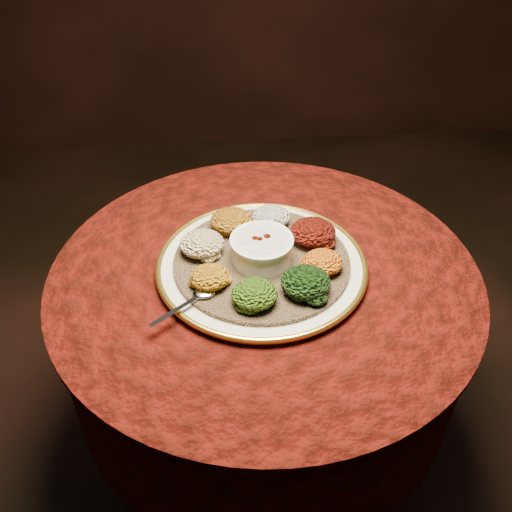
{
  "coord_description": "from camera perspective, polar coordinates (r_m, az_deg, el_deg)",
  "views": [
    {
      "loc": [
        -0.09,
        -0.96,
        1.57
      ],
      "look_at": [
        -0.02,
        0.02,
        0.76
      ],
      "focal_mm": 40.0,
      "sensor_mm": 36.0,
      "label": 1
    }
  ],
  "objects": [
    {
      "name": "portion_ayib",
      "position": [
        1.35,
        1.53,
        3.95
      ],
      "size": [
        0.09,
        0.09,
        0.04
      ],
      "primitive_type": "ellipsoid",
      "color": "beige",
      "rests_on": "injera"
    },
    {
      "name": "portion_shiro",
      "position": [
        1.33,
        -2.52,
        3.57
      ],
      "size": [
        0.1,
        0.09,
        0.05
      ],
      "primitive_type": "ellipsoid",
      "color": "#995212",
      "rests_on": "injera"
    },
    {
      "name": "stew_bowl",
      "position": [
        1.24,
        0.58,
        0.81
      ],
      "size": [
        0.14,
        0.14,
        0.06
      ],
      "color": "white",
      "rests_on": "injera"
    },
    {
      "name": "spoon",
      "position": [
        1.17,
        -5.66,
        -3.97
      ],
      "size": [
        0.13,
        0.11,
        0.01
      ],
      "rotation": [
        0.0,
        0.0,
        -2.46
      ],
      "color": "silver",
      "rests_on": "injera"
    },
    {
      "name": "portion_mixveg",
      "position": [
        1.14,
        -0.15,
        -3.81
      ],
      "size": [
        0.09,
        0.09,
        0.05
      ],
      "primitive_type": "ellipsoid",
      "color": "#963209",
      "rests_on": "injera"
    },
    {
      "name": "portion_gomen",
      "position": [
        1.17,
        5.0,
        -2.61
      ],
      "size": [
        0.1,
        0.1,
        0.05
      ],
      "primitive_type": "ellipsoid",
      "color": "black",
      "rests_on": "injera"
    },
    {
      "name": "platter",
      "position": [
        1.27,
        0.56,
        -0.92
      ],
      "size": [
        0.47,
        0.47,
        0.02
      ],
      "rotation": [
        0.0,
        0.0,
        0.01
      ],
      "color": "silver",
      "rests_on": "table"
    },
    {
      "name": "table",
      "position": [
        1.4,
        0.79,
        -7.06
      ],
      "size": [
        0.96,
        0.96,
        0.73
      ],
      "color": "black",
      "rests_on": "ground"
    },
    {
      "name": "injera",
      "position": [
        1.26,
        0.57,
        -0.54
      ],
      "size": [
        0.45,
        0.45,
        0.01
      ],
      "primitive_type": "cylinder",
      "rotation": [
        0.0,
        0.0,
        -0.18
      ],
      "color": "olive",
      "rests_on": "platter"
    },
    {
      "name": "portion_kik",
      "position": [
        1.19,
        -4.64,
        -2.12
      ],
      "size": [
        0.08,
        0.08,
        0.04
      ],
      "primitive_type": "ellipsoid",
      "color": "#B77710",
      "rests_on": "injera"
    },
    {
      "name": "portion_kitfo",
      "position": [
        1.3,
        5.7,
        2.4
      ],
      "size": [
        0.11,
        0.1,
        0.05
      ],
      "primitive_type": "ellipsoid",
      "color": "black",
      "rests_on": "injera"
    },
    {
      "name": "portion_tikil",
      "position": [
        1.23,
        6.72,
        -0.6
      ],
      "size": [
        0.09,
        0.08,
        0.04
      ],
      "primitive_type": "ellipsoid",
      "color": "#A8700E",
      "rests_on": "injera"
    },
    {
      "name": "portion_timatim",
      "position": [
        1.27,
        -5.42,
        1.25
      ],
      "size": [
        0.1,
        0.09,
        0.05
      ],
      "primitive_type": "ellipsoid",
      "color": "#700F06",
      "rests_on": "injera"
    }
  ]
}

